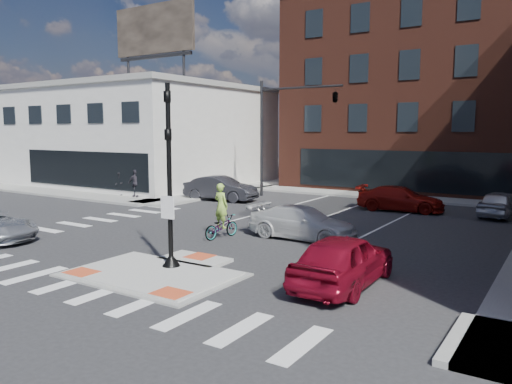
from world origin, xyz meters
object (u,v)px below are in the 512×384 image
Objects in this scene: bg_car_red at (400,199)px; pedestrian_b at (136,183)px; bg_car_dark at (221,188)px; red_sedan at (344,260)px; bg_car_silver at (501,204)px; cyclist at (221,220)px; white_pickup at (303,223)px; pedestrian_a at (120,183)px.

bg_car_red is 2.61× the size of pedestrian_b.
red_sedan is at bearing -138.19° from bg_car_dark.
pedestrian_b reaches higher than bg_car_dark.
bg_car_dark reaches higher than bg_car_silver.
cyclist is 1.27× the size of pedestrian_b.
white_pickup is at bearing 65.50° from bg_car_silver.
white_pickup is at bearing -52.65° from red_sedan.
bg_car_red is 17.14m from pedestrian_b.
bg_car_dark is (-14.02, 12.68, 0.01)m from red_sedan.
bg_car_dark is 11.65m from cyclist.
red_sedan is at bearing 162.10° from cyclist.
bg_car_silver is 15.52m from cyclist.
white_pickup is (-4.05, 5.17, -0.10)m from red_sedan.
pedestrian_b is (-12.24, 6.81, 0.28)m from cyclist.
cyclist is at bearing 59.57° from bg_car_silver.
cyclist is at bearing -26.33° from red_sedan.
pedestrian_a is at bearing 99.02° from bg_car_red.
bg_car_red is 2.99× the size of pedestrian_a.
red_sedan is 1.13× the size of bg_car_silver.
pedestrian_b is at bearing 21.17° from bg_car_silver.
pedestrian_b is (-21.62, -5.56, 0.37)m from bg_car_silver.
pedestrian_a is at bearing -18.58° from cyclist.
white_pickup is 17.47m from pedestrian_a.
cyclist reaches higher than pedestrian_a.
bg_car_red reaches higher than white_pickup.
pedestrian_a is (-6.77, -2.51, 0.16)m from bg_car_dark.
bg_car_dark is 16.66m from bg_car_silver.
red_sedan is 1.97× the size of cyclist.
bg_car_dark is 2.62× the size of pedestrian_b.
pedestrian_a reaches higher than bg_car_dark.
pedestrian_b is at bearing -28.55° from red_sedan.
bg_car_dark is 5.81m from pedestrian_b.
pedestrian_b is at bearing 32.48° from pedestrian_a.
white_pickup is at bearing 15.85° from pedestrian_a.
cyclist is 14.01m from pedestrian_b.
bg_car_dark reaches higher than bg_car_red.
bg_car_silver is at bearing -85.51° from bg_car_dark.
bg_car_silver reaches higher than white_pickup.
cyclist is at bearing 154.17° from bg_car_red.
pedestrian_b reaches higher than red_sedan.
bg_car_red is 18.61m from pedestrian_a.
bg_car_silver is 23.80m from pedestrian_a.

